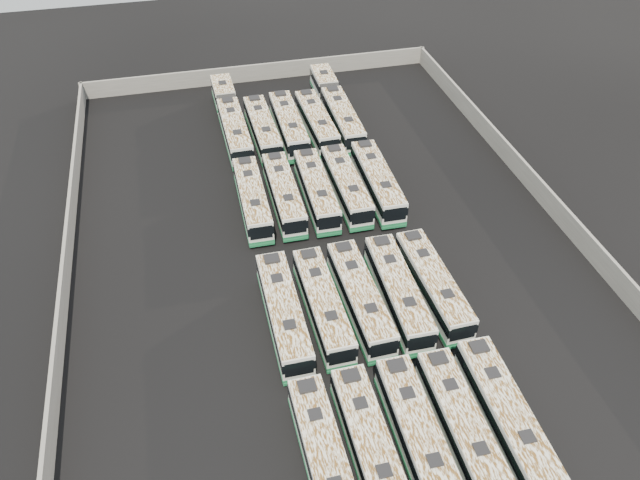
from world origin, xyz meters
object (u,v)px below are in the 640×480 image
at_px(bus_front_far_right, 505,416).
at_px(bus_midfront_center, 360,298).
at_px(bus_midback_center, 316,190).
at_px(bus_midback_right, 346,186).
at_px(bus_back_center, 289,125).
at_px(bus_front_left, 371,447).
at_px(bus_midfront_left, 323,305).
at_px(bus_front_far_left, 325,459).
at_px(bus_back_far_left, 231,118).
at_px(bus_midback_far_left, 252,199).
at_px(bus_back_left, 263,129).
at_px(bus_front_center, 418,437).
at_px(bus_back_far_right, 336,107).
at_px(bus_midback_left, 284,194).
at_px(bus_midfront_far_left, 284,313).
at_px(bus_midfront_right, 398,292).
at_px(bus_back_right, 317,122).
at_px(bus_front_right, 462,427).
at_px(bus_midfront_far_right, 433,285).
at_px(bus_midback_far_right, 377,182).

bearing_deg(bus_front_far_right, bus_midfront_center, 116.94).
height_order(bus_midback_center, bus_midback_right, bus_midback_right).
xyz_separation_m(bus_midback_right, bus_back_center, (-3.12, 12.67, 0.06)).
relative_size(bus_front_left, bus_midfront_left, 1.00).
xyz_separation_m(bus_front_far_left, bus_back_far_left, (-0.02, 43.68, 0.05)).
bearing_deg(bus_midfront_center, bus_front_far_left, -116.73).
relative_size(bus_midfront_center, bus_midback_right, 1.01).
height_order(bus_midback_far_left, bus_back_left, bus_back_left).
bearing_deg(bus_front_far_right, bus_front_center, -177.89).
bearing_deg(bus_back_far_right, bus_front_center, -97.04).
bearing_deg(bus_midfront_left, bus_midback_left, 89.62).
xyz_separation_m(bus_midback_center, bus_back_center, (-0.12, 12.72, 0.07)).
distance_m(bus_front_far_right, bus_midfront_far_left, 17.58).
distance_m(bus_midback_left, bus_midback_center, 3.20).
xyz_separation_m(bus_midfront_far_left, bus_midfront_right, (9.32, 0.09, -0.02)).
xyz_separation_m(bus_midfront_far_left, bus_back_right, (9.33, 27.84, -0.04)).
relative_size(bus_front_right, bus_midback_left, 1.00).
relative_size(bus_back_far_left, bus_back_left, 1.58).
distance_m(bus_midback_left, bus_back_far_left, 16.02).
bearing_deg(bus_midfront_far_left, bus_midback_left, 78.88).
bearing_deg(bus_midfront_far_right, bus_midfront_right, -179.26).
height_order(bus_front_far_left, bus_back_left, bus_back_left).
height_order(bus_front_center, bus_midback_left, bus_front_center).
bearing_deg(bus_midfront_center, bus_midback_far_right, 66.20).
height_order(bus_front_right, bus_midfront_far_left, bus_midfront_far_left).
xyz_separation_m(bus_front_far_left, bus_front_center, (6.18, 0.05, 0.03)).
distance_m(bus_back_left, bus_back_center, 2.98).
height_order(bus_midfront_far_left, bus_midback_left, bus_midfront_far_left).
relative_size(bus_front_left, bus_midback_right, 0.99).
relative_size(bus_midfront_far_left, bus_midback_left, 1.03).
xyz_separation_m(bus_back_far_left, bus_back_far_right, (12.35, -0.19, 0.01)).
bearing_deg(bus_back_far_right, bus_midback_far_left, -127.52).
xyz_separation_m(bus_front_far_left, bus_midback_center, (6.19, 27.84, 0.01)).
height_order(bus_midfront_left, bus_midfront_right, bus_midfront_right).
relative_size(bus_midback_left, bus_back_far_left, 0.63).
xyz_separation_m(bus_midfront_left, bus_back_left, (0.00, 27.74, 0.02)).
bearing_deg(bus_front_far_right, bus_front_right, -177.34).
bearing_deg(bus_midback_center, bus_midfront_center, -89.00).
height_order(bus_midback_center, bus_back_left, bus_back_left).
distance_m(bus_front_left, bus_midfront_center, 13.10).
bearing_deg(bus_midfront_far_right, bus_front_left, -127.39).
relative_size(bus_midfront_center, bus_back_center, 0.97).
bearing_deg(bus_front_far_right, bus_midfront_left, 127.10).
relative_size(bus_front_left, bus_midfront_right, 0.98).
xyz_separation_m(bus_midfront_far_left, bus_midback_far_left, (0.00, 15.26, -0.06)).
bearing_deg(bus_midfront_center, bus_front_right, -77.61).
bearing_deg(bus_midfront_left, bus_midfront_right, -1.07).
relative_size(bus_midback_right, bus_back_far_right, 0.63).
height_order(bus_midfront_right, bus_midfront_far_right, bus_midfront_right).
bearing_deg(bus_back_right, bus_front_left, -100.04).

